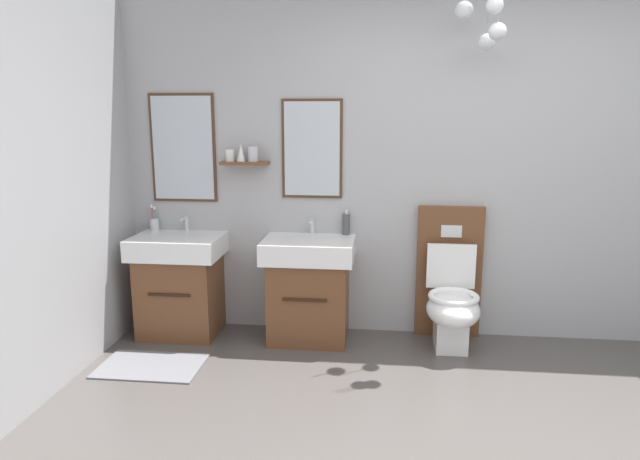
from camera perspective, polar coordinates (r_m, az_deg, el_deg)
The scene contains 9 objects.
wall_back at distance 4.26m, azimuth 15.37°, elevation 7.69°, with size 5.48×0.60×2.77m.
bath_mat at distance 4.00m, azimuth -16.91°, elevation -13.18°, with size 0.68×0.44×0.01m, color slate.
vanity_sink_left at distance 4.39m, azimuth -14.15°, elevation -5.21°, with size 0.66×0.51×0.77m.
tap_on_left_sink at distance 4.46m, azimuth -13.59°, elevation 0.82°, with size 0.03×0.13×0.11m.
vanity_sink_right at distance 4.15m, azimuth -1.14°, elevation -5.81°, with size 0.66×0.51×0.77m.
tap_on_right_sink at distance 4.22m, azimuth -0.83°, elevation 0.57°, with size 0.03×0.13×0.11m.
toilet at distance 4.17m, azimuth 13.25°, elevation -6.48°, with size 0.48×0.63×1.00m.
toothbrush_cup at distance 4.54m, azimuth -16.62°, elevation 0.64°, with size 0.07×0.07×0.20m.
soap_dispenser at distance 4.20m, azimuth 2.71°, elevation 0.64°, with size 0.06×0.06×0.19m.
Camera 1 is at (-0.68, -2.35, 1.66)m, focal length 31.20 mm.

